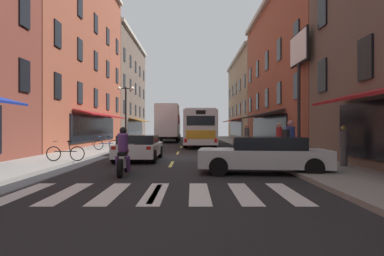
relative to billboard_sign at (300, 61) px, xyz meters
The scene contains 19 objects.
ground_plane 8.97m from the billboard_sign, behind, with size 34.80×80.00×0.10m, color black.
lane_centre_dashes 8.95m from the billboard_sign, behind, with size 0.14×73.90×0.01m.
crosswalk_near 13.85m from the billboard_sign, 123.63° to the right, with size 7.10×2.80×0.01m.
sidewalk_left 14.04m from the billboard_sign, behind, with size 3.00×80.00×0.14m, color gray.
sidewalk_right 5.54m from the billboard_sign, 152.54° to the right, with size 3.00×80.00×0.14m, color gray.
billboard_sign is the anchor object (origin of this frame).
transit_bus 13.09m from the billboard_sign, 115.87° to the left, with size 2.70×12.43×3.12m.
box_truck 20.86m from the billboard_sign, 115.36° to the left, with size 2.52×7.90×4.17m.
sedan_near 9.26m from the billboard_sign, 116.69° to the right, with size 4.67×2.27×1.30m.
sedan_mid 30.19m from the billboard_sign, 107.49° to the left, with size 1.93×4.22×1.38m.
sedan_far 10.29m from the billboard_sign, 164.66° to the right, with size 2.03×4.30×1.27m.
motorcycle_rider 12.26m from the billboard_sign, 138.80° to the right, with size 0.62×2.07×1.66m.
bicycle_near 13.36m from the billboard_sign, 164.21° to the left, with size 1.71×0.48×0.91m.
bicycle_mid 13.44m from the billboard_sign, 160.71° to the right, with size 1.71×0.48×0.91m.
pedestrian_near 7.33m from the billboard_sign, 111.44° to the right, with size 0.52×0.44×1.80m.
pedestrian_mid 7.52m from the billboard_sign, 92.14° to the right, with size 0.36×0.36×1.59m.
pedestrian_far 7.17m from the billboard_sign, 111.98° to the left, with size 0.36×0.36×1.74m.
pedestrian_rear 4.65m from the billboard_sign, 120.91° to the left, with size 0.36×0.36×1.79m.
street_lamp_twin 14.65m from the billboard_sign, 143.92° to the left, with size 1.42×0.32×4.93m.
Camera 1 is at (0.92, -18.14, 1.63)m, focal length 30.61 mm.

